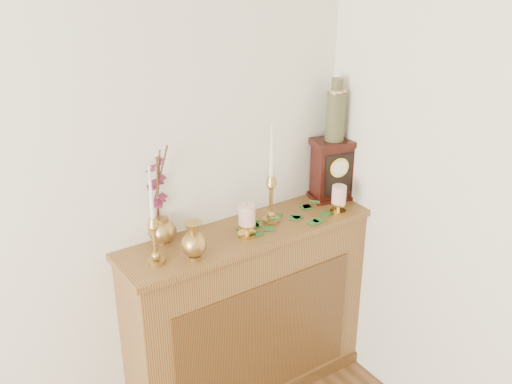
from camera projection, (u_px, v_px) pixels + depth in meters
console_shelf at (249, 318)px, 2.92m from camera, size 1.24×0.34×0.93m
candlestick_left at (154, 233)px, 2.39m from camera, size 0.07×0.07×0.43m
candlestick_center at (271, 192)px, 2.72m from camera, size 0.08×0.08×0.48m
bud_vase at (194, 241)px, 2.44m from camera, size 0.11×0.11×0.17m
ginger_jar at (158, 197)px, 2.55m from camera, size 0.19×0.20×0.46m
pillar_candle_left at (247, 219)px, 2.63m from camera, size 0.08×0.08×0.16m
pillar_candle_right at (339, 198)px, 2.84m from camera, size 0.08×0.08×0.15m
ivy_garland at (290, 219)px, 2.79m from camera, size 0.47×0.21×0.08m
mantel_clock at (333, 170)px, 2.96m from camera, size 0.24×0.19×0.31m
ceramic_vase at (336, 113)px, 2.84m from camera, size 0.09×0.09×0.30m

